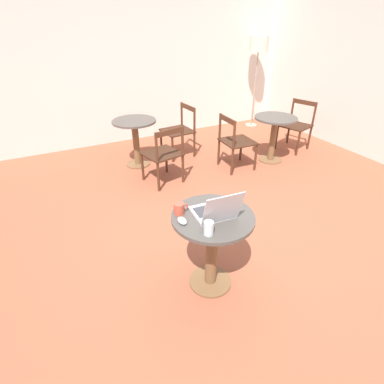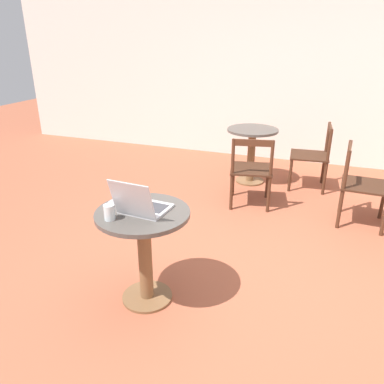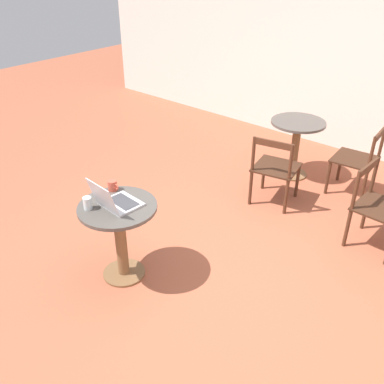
% 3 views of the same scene
% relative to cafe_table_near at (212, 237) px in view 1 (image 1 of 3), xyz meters
% --- Properties ---
extents(ground_plane, '(16.00, 16.00, 0.00)m').
position_rel_cafe_table_near_xyz_m(ground_plane, '(0.49, 0.58, -0.51)').
color(ground_plane, '#9E5138').
extents(wall_back, '(9.40, 0.06, 2.70)m').
position_rel_cafe_table_near_xyz_m(wall_back, '(0.49, 3.81, 0.84)').
color(wall_back, silver).
rests_on(wall_back, ground_plane).
extents(cafe_table_near, '(0.65, 0.65, 0.71)m').
position_rel_cafe_table_near_xyz_m(cafe_table_near, '(0.00, 0.00, 0.00)').
color(cafe_table_near, brown).
rests_on(cafe_table_near, ground_plane).
extents(cafe_table_mid, '(0.65, 0.65, 0.71)m').
position_rel_cafe_table_near_xyz_m(cafe_table_mid, '(2.18, 1.82, 0.00)').
color(cafe_table_mid, brown).
rests_on(cafe_table_mid, ground_plane).
extents(cafe_table_far, '(0.65, 0.65, 0.71)m').
position_rel_cafe_table_near_xyz_m(cafe_table_far, '(0.20, 2.64, 0.00)').
color(cafe_table_far, brown).
rests_on(cafe_table_far, ground_plane).
extents(chair_mid_left, '(0.48, 0.48, 0.81)m').
position_rel_cafe_table_near_xyz_m(chair_mid_left, '(1.49, 1.85, -0.09)').
color(chair_mid_left, '#472819').
rests_on(chair_mid_left, ground_plane).
extents(chair_mid_right, '(0.57, 0.57, 0.81)m').
position_rel_cafe_table_near_xyz_m(chair_mid_right, '(2.87, 2.05, -0.09)').
color(chair_mid_right, '#472819').
rests_on(chair_mid_right, ground_plane).
extents(chair_far_front, '(0.54, 0.54, 0.81)m').
position_rel_cafe_table_near_xyz_m(chair_far_front, '(0.36, 1.90, -0.09)').
color(chair_far_front, '#472819').
rests_on(chair_far_front, ground_plane).
extents(chair_far_right, '(0.49, 0.49, 0.81)m').
position_rel_cafe_table_near_xyz_m(chair_far_right, '(0.97, 2.70, -0.09)').
color(chair_far_right, '#472819').
rests_on(chair_far_right, ground_plane).
extents(floor_lamp, '(0.36, 0.36, 1.73)m').
position_rel_cafe_table_near_xyz_m(floor_lamp, '(2.99, 3.44, 1.01)').
color(floor_lamp, '#9E937F').
rests_on(floor_lamp, ground_plane).
extents(laptop, '(0.33, 0.36, 0.27)m').
position_rel_cafe_table_near_xyz_m(laptop, '(0.01, -0.02, 0.26)').
color(laptop, '#B7B7BC').
rests_on(laptop, cafe_table_near).
extents(mouse, '(0.06, 0.10, 0.03)m').
position_rel_cafe_table_near_xyz_m(mouse, '(-0.25, 0.03, 0.22)').
color(mouse, '#B7B7BC').
rests_on(mouse, cafe_table_near).
extents(mug, '(0.12, 0.08, 0.09)m').
position_rel_cafe_table_near_xyz_m(mug, '(-0.22, 0.14, 0.25)').
color(mug, '#C64C38').
rests_on(mug, cafe_table_near).
extents(drinking_glass, '(0.07, 0.07, 0.10)m').
position_rel_cafe_table_near_xyz_m(drinking_glass, '(-0.14, -0.18, 0.26)').
color(drinking_glass, silver).
rests_on(drinking_glass, cafe_table_near).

